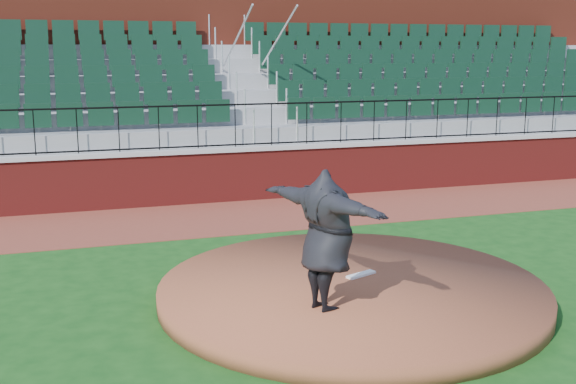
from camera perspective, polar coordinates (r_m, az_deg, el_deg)
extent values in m
plane|color=#134413|center=(10.45, 2.54, -8.59)|extent=(90.00, 90.00, 0.00)
cube|color=brown|center=(15.41, -4.43, -1.94)|extent=(34.00, 3.20, 0.01)
cube|color=maroon|center=(16.82, -5.72, 1.24)|extent=(34.00, 0.35, 1.20)
cube|color=#B7B7B7|center=(16.71, -5.77, 3.44)|extent=(34.00, 0.45, 0.10)
cube|color=maroon|center=(22.00, -8.91, 9.22)|extent=(34.00, 0.50, 5.50)
cylinder|color=brown|center=(10.40, 5.19, -7.98)|extent=(5.62, 5.62, 0.25)
cube|color=white|center=(10.68, 5.94, -6.67)|extent=(0.52, 0.31, 0.03)
imported|color=black|center=(9.08, 3.12, -3.91)|extent=(1.37, 2.36, 1.86)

